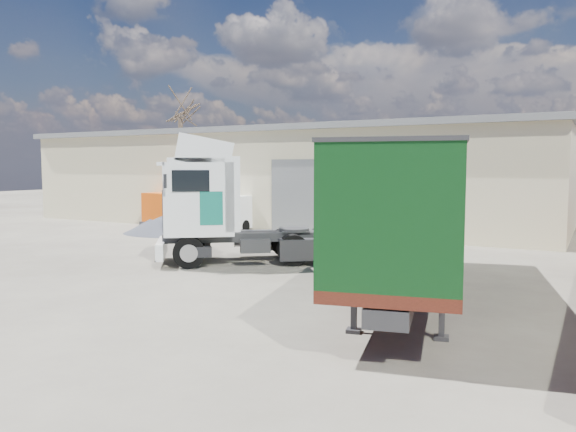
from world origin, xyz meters
The scene contains 8 objects.
ground centered at (0.00, 0.00, 0.00)m, with size 120.00×120.00×0.00m, color #272420.
warehouse centered at (-6.00, 16.00, 2.66)m, with size 30.60×12.60×5.42m.
bare_tree centered at (-18.00, 20.00, 7.92)m, with size 4.00×4.00×9.60m.
tractor_unit centered at (-1.09, 1.87, 1.82)m, with size 6.47×5.79×4.32m.
box_trailer centered at (5.91, 0.12, 2.26)m, with size 4.75×11.38×3.70m.
panel_van centered at (-6.18, 7.80, 0.93)m, with size 2.02×4.50×1.80m.
orange_skip centered at (-10.29, 9.80, 0.80)m, with size 3.08×2.07×1.84m.
gravel_heap centered at (-8.50, 7.36, 0.44)m, with size 5.42×4.68×0.96m.
Camera 1 is at (9.98, -13.64, 3.24)m, focal length 35.00 mm.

